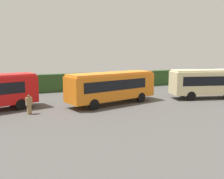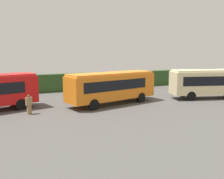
{
  "view_description": "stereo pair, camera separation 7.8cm",
  "coord_description": "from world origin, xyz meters",
  "px_view_note": "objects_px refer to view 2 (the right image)",
  "views": [
    {
      "loc": [
        -7.76,
        -21.85,
        5.1
      ],
      "look_at": [
        1.78,
        -0.04,
        1.47
      ],
      "focal_mm": 39.28,
      "sensor_mm": 36.0,
      "label": 1
    },
    {
      "loc": [
        -7.69,
        -21.88,
        5.1
      ],
      "look_at": [
        1.78,
        -0.04,
        1.47
      ],
      "focal_mm": 39.28,
      "sensor_mm": 36.0,
      "label": 2
    }
  ],
  "objects_px": {
    "bus_cream": "(210,82)",
    "person_center": "(29,104)",
    "person_right": "(108,90)",
    "bus_orange": "(112,86)",
    "person_far": "(212,87)"
  },
  "relations": [
    {
      "from": "bus_cream",
      "to": "person_center",
      "type": "bearing_deg",
      "value": -166.3
    },
    {
      "from": "person_right",
      "to": "bus_cream",
      "type": "bearing_deg",
      "value": 150.95
    },
    {
      "from": "bus_orange",
      "to": "person_far",
      "type": "relative_size",
      "value": 5.15
    },
    {
      "from": "bus_orange",
      "to": "person_center",
      "type": "relative_size",
      "value": 5.86
    },
    {
      "from": "bus_cream",
      "to": "bus_orange",
      "type": "bearing_deg",
      "value": -172.79
    },
    {
      "from": "person_far",
      "to": "person_center",
      "type": "bearing_deg",
      "value": 17.8
    },
    {
      "from": "bus_cream",
      "to": "person_far",
      "type": "height_order",
      "value": "bus_cream"
    },
    {
      "from": "bus_cream",
      "to": "person_far",
      "type": "relative_size",
      "value": 4.82
    },
    {
      "from": "person_far",
      "to": "person_right",
      "type": "bearing_deg",
      "value": -0.11
    },
    {
      "from": "person_center",
      "to": "person_right",
      "type": "distance_m",
      "value": 9.93
    },
    {
      "from": "bus_orange",
      "to": "person_center",
      "type": "distance_m",
      "value": 8.07
    },
    {
      "from": "person_far",
      "to": "bus_orange",
      "type": "bearing_deg",
      "value": 15.04
    },
    {
      "from": "person_right",
      "to": "bus_orange",
      "type": "bearing_deg",
      "value": 70.43
    },
    {
      "from": "person_right",
      "to": "person_far",
      "type": "distance_m",
      "value": 12.69
    },
    {
      "from": "bus_cream",
      "to": "person_center",
      "type": "distance_m",
      "value": 19.2
    }
  ]
}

